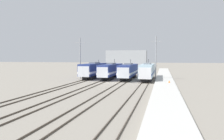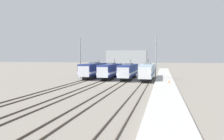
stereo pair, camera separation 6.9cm
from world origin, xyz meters
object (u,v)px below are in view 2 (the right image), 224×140
(locomotive_far_right, at_px, (147,71))
(traffic_cone, at_px, (169,82))
(locomotive_far_left, at_px, (94,70))
(catenary_tower_left, at_px, (80,57))
(locomotive_center_left, at_px, (111,70))
(locomotive_center_right, at_px, (128,71))
(catenary_tower_right, at_px, (156,57))

(locomotive_far_right, relative_size, traffic_cone, 34.80)
(locomotive_far_left, height_order, catenary_tower_left, catenary_tower_left)
(locomotive_far_left, relative_size, catenary_tower_left, 1.62)
(locomotive_center_left, relative_size, locomotive_center_right, 1.09)
(locomotive_center_left, xyz_separation_m, traffic_cone, (14.45, -10.16, -1.46))
(catenary_tower_left, bearing_deg, locomotive_far_right, -1.98)
(locomotive_center_right, bearing_deg, locomotive_far_right, -10.84)
(locomotive_center_left, relative_size, catenary_tower_left, 1.67)
(locomotive_center_left, bearing_deg, traffic_cone, -35.11)
(locomotive_far_left, height_order, locomotive_far_right, locomotive_far_right)
(locomotive_center_right, distance_m, locomotive_far_right, 4.85)
(locomotive_center_right, bearing_deg, catenary_tower_left, -178.59)
(locomotive_far_right, relative_size, catenary_tower_left, 1.54)
(locomotive_center_right, distance_m, traffic_cone, 13.27)
(locomotive_center_left, xyz_separation_m, catenary_tower_left, (-7.91, -1.51, 3.47))
(locomotive_center_right, bearing_deg, locomotive_far_left, 169.70)
(catenary_tower_left, distance_m, traffic_cone, 24.47)
(catenary_tower_right, distance_m, traffic_cone, 10.38)
(catenary_tower_left, bearing_deg, catenary_tower_right, 0.00)
(locomotive_center_left, height_order, catenary_tower_left, catenary_tower_left)
(catenary_tower_left, xyz_separation_m, catenary_tower_right, (19.39, 0.00, 0.00))
(traffic_cone, bearing_deg, locomotive_center_left, 144.89)
(catenary_tower_right, bearing_deg, locomotive_center_right, 177.35)
(catenary_tower_left, height_order, traffic_cone, catenary_tower_left)
(traffic_cone, bearing_deg, locomotive_far_left, 150.92)
(locomotive_far_left, distance_m, traffic_cone, 22.04)
(catenary_tower_right, height_order, traffic_cone, catenary_tower_right)
(locomotive_center_right, xyz_separation_m, traffic_cone, (9.68, -8.95, -1.45))
(locomotive_far_left, height_order, catenary_tower_right, catenary_tower_right)
(locomotive_center_left, relative_size, traffic_cone, 37.72)
(locomotive_center_left, xyz_separation_m, locomotive_far_right, (9.53, -2.12, 0.04))
(locomotive_center_left, relative_size, catenary_tower_right, 1.67)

